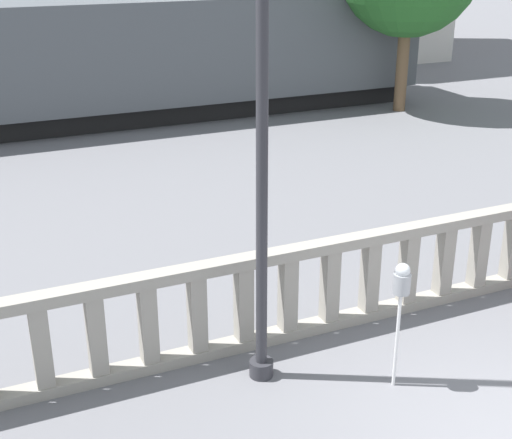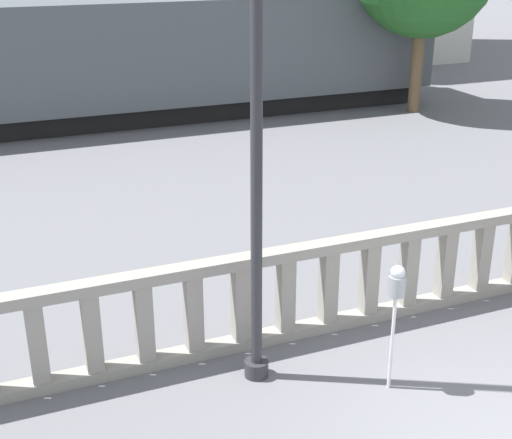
{
  "view_description": "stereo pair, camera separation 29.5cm",
  "coord_description": "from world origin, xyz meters",
  "px_view_note": "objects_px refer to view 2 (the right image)",
  "views": [
    {
      "loc": [
        -4.89,
        -4.08,
        4.91
      ],
      "look_at": [
        -1.23,
        4.13,
        1.3
      ],
      "focal_mm": 50.0,
      "sensor_mm": 36.0,
      "label": 1
    },
    {
      "loc": [
        -4.62,
        -4.2,
        4.91
      ],
      "look_at": [
        -1.23,
        4.13,
        1.3
      ],
      "focal_mm": 50.0,
      "sensor_mm": 36.0,
      "label": 2
    }
  ],
  "objects_px": {
    "lamppost": "(256,19)",
    "parking_meter": "(396,289)",
    "train_near": "(69,61)",
    "train_far": "(158,4)"
  },
  "relations": [
    {
      "from": "lamppost",
      "to": "train_near",
      "type": "xyz_separation_m",
      "value": [
        -0.1,
        13.13,
        -2.39
      ]
    },
    {
      "from": "lamppost",
      "to": "parking_meter",
      "type": "xyz_separation_m",
      "value": [
        1.33,
        -0.81,
        -2.85
      ]
    },
    {
      "from": "lamppost",
      "to": "parking_meter",
      "type": "height_order",
      "value": "lamppost"
    },
    {
      "from": "train_far",
      "to": "lamppost",
      "type": "bearing_deg",
      "value": -102.52
    },
    {
      "from": "lamppost",
      "to": "train_far",
      "type": "height_order",
      "value": "lamppost"
    },
    {
      "from": "train_near",
      "to": "lamppost",
      "type": "bearing_deg",
      "value": -89.57
    },
    {
      "from": "parking_meter",
      "to": "train_far",
      "type": "bearing_deg",
      "value": 80.64
    },
    {
      "from": "train_near",
      "to": "train_far",
      "type": "bearing_deg",
      "value": 65.1
    },
    {
      "from": "lamppost",
      "to": "parking_meter",
      "type": "distance_m",
      "value": 3.25
    },
    {
      "from": "parking_meter",
      "to": "train_near",
      "type": "relative_size",
      "value": 0.07
    }
  ]
}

